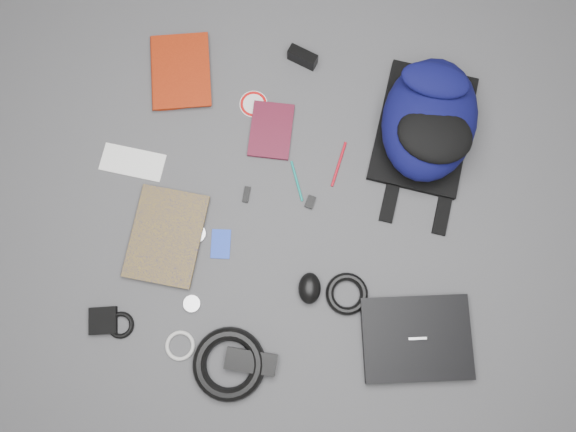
# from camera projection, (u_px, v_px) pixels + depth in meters

# --- Properties ---
(ground) EXTENTS (4.00, 4.00, 0.00)m
(ground) POSITION_uv_depth(u_px,v_px,m) (288.00, 217.00, 1.71)
(ground) COLOR #4F4F51
(ground) RESTS_ON ground
(backpack) EXTENTS (0.35, 0.47, 0.18)m
(backpack) POSITION_uv_depth(u_px,v_px,m) (429.00, 119.00, 1.68)
(backpack) COLOR #070832
(backpack) RESTS_ON ground
(laptop) EXTENTS (0.35, 0.29, 0.03)m
(laptop) POSITION_uv_depth(u_px,v_px,m) (416.00, 338.00, 1.63)
(laptop) COLOR black
(laptop) RESTS_ON ground
(textbook_red) EXTENTS (0.23, 0.28, 0.03)m
(textbook_red) POSITION_uv_depth(u_px,v_px,m) (151.00, 74.00, 1.79)
(textbook_red) COLOR maroon
(textbook_red) RESTS_ON ground
(comic_book) EXTENTS (0.23, 0.30, 0.02)m
(comic_book) POSITION_uv_depth(u_px,v_px,m) (133.00, 230.00, 1.69)
(comic_book) COLOR #B5910C
(comic_book) RESTS_ON ground
(envelope) EXTENTS (0.20, 0.10, 0.00)m
(envelope) POSITION_uv_depth(u_px,v_px,m) (133.00, 162.00, 1.74)
(envelope) COLOR white
(envelope) RESTS_ON ground
(dvd_case) EXTENTS (0.13, 0.18, 0.01)m
(dvd_case) POSITION_uv_depth(u_px,v_px,m) (271.00, 130.00, 1.76)
(dvd_case) COLOR #440D1B
(dvd_case) RESTS_ON ground
(compact_camera) EXTENTS (0.10, 0.06, 0.05)m
(compact_camera) POSITION_uv_depth(u_px,v_px,m) (303.00, 57.00, 1.79)
(compact_camera) COLOR black
(compact_camera) RESTS_ON ground
(sticker_disc) EXTENTS (0.09, 0.09, 0.00)m
(sticker_disc) POSITION_uv_depth(u_px,v_px,m) (254.00, 104.00, 1.78)
(sticker_disc) COLOR white
(sticker_disc) RESTS_ON ground
(pen_teal) EXTENTS (0.06, 0.12, 0.01)m
(pen_teal) POSITION_uv_depth(u_px,v_px,m) (297.00, 181.00, 1.73)
(pen_teal) COLOR #0E7F73
(pen_teal) RESTS_ON ground
(pen_red) EXTENTS (0.03, 0.15, 0.01)m
(pen_red) POSITION_uv_depth(u_px,v_px,m) (339.00, 164.00, 1.74)
(pen_red) COLOR #B80E1D
(pen_red) RESTS_ON ground
(id_badge) EXTENTS (0.07, 0.09, 0.00)m
(id_badge) POSITION_uv_depth(u_px,v_px,m) (221.00, 244.00, 1.69)
(id_badge) COLOR #193AC2
(id_badge) RESTS_ON ground
(usb_black) EXTENTS (0.02, 0.05, 0.01)m
(usb_black) POSITION_uv_depth(u_px,v_px,m) (246.00, 195.00, 1.72)
(usb_black) COLOR black
(usb_black) RESTS_ON ground
(key_fob) EXTENTS (0.03, 0.04, 0.01)m
(key_fob) POSITION_uv_depth(u_px,v_px,m) (310.00, 202.00, 1.71)
(key_fob) COLOR black
(key_fob) RESTS_ON ground
(mouse) EXTENTS (0.07, 0.10, 0.05)m
(mouse) POSITION_uv_depth(u_px,v_px,m) (310.00, 288.00, 1.65)
(mouse) COLOR black
(mouse) RESTS_ON ground
(headphone_left) EXTENTS (0.07, 0.07, 0.01)m
(headphone_left) POSITION_uv_depth(u_px,v_px,m) (197.00, 234.00, 1.69)
(headphone_left) COLOR #A8A8AA
(headphone_left) RESTS_ON ground
(headphone_right) EXTENTS (0.06, 0.06, 0.01)m
(headphone_right) POSITION_uv_depth(u_px,v_px,m) (192.00, 304.00, 1.66)
(headphone_right) COLOR #A4A4A6
(headphone_right) RESTS_ON ground
(cable_coil) EXTENTS (0.15, 0.15, 0.02)m
(cable_coil) POSITION_uv_depth(u_px,v_px,m) (347.00, 294.00, 1.65)
(cable_coil) COLOR black
(cable_coil) RESTS_ON ground
(power_brick) EXTENTS (0.15, 0.07, 0.04)m
(power_brick) POSITION_uv_depth(u_px,v_px,m) (251.00, 362.00, 1.61)
(power_brick) COLOR black
(power_brick) RESTS_ON ground
(power_cord_coil) EXTENTS (0.27, 0.27, 0.04)m
(power_cord_coil) POSITION_uv_depth(u_px,v_px,m) (229.00, 364.00, 1.61)
(power_cord_coil) COLOR black
(power_cord_coil) RESTS_ON ground
(pouch) EXTENTS (0.09, 0.09, 0.02)m
(pouch) POSITION_uv_depth(u_px,v_px,m) (103.00, 321.00, 1.64)
(pouch) COLOR black
(pouch) RESTS_ON ground
(earbud_coil) EXTENTS (0.10, 0.10, 0.01)m
(earbud_coil) POSITION_uv_depth(u_px,v_px,m) (121.00, 325.00, 1.64)
(earbud_coil) COLOR black
(earbud_coil) RESTS_ON ground
(white_cable_coil) EXTENTS (0.11, 0.11, 0.01)m
(white_cable_coil) POSITION_uv_depth(u_px,v_px,m) (180.00, 346.00, 1.63)
(white_cable_coil) COLOR silver
(white_cable_coil) RESTS_ON ground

